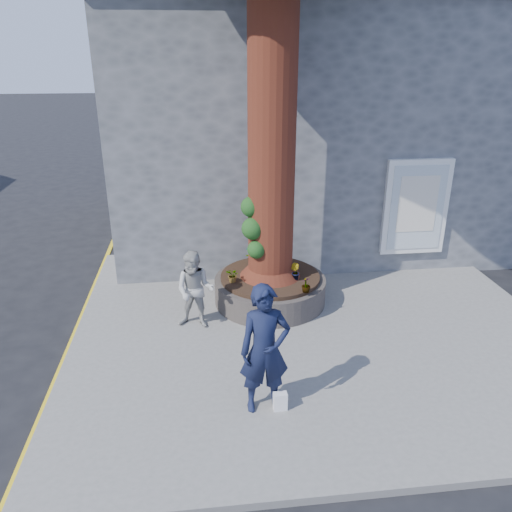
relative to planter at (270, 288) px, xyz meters
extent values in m
plane|color=black|center=(-0.80, -2.00, -0.41)|extent=(120.00, 120.00, 0.00)
cube|color=slate|center=(0.70, -1.00, -0.35)|extent=(9.00, 8.00, 0.12)
cube|color=yellow|center=(-3.85, -1.00, -0.41)|extent=(0.10, 30.00, 0.01)
cube|color=#55575A|center=(1.70, 5.20, 2.59)|extent=(10.00, 8.00, 6.00)
cube|color=black|center=(1.70, 5.20, 5.74)|extent=(10.30, 8.30, 0.30)
cube|color=white|center=(3.50, 1.14, 1.29)|extent=(1.50, 0.12, 2.20)
cube|color=silver|center=(3.50, 1.08, 1.29)|extent=(1.25, 0.04, 1.95)
cube|color=silver|center=(3.50, 1.06, 1.39)|extent=(0.90, 0.02, 1.30)
cylinder|color=black|center=(0.00, 0.00, -0.03)|extent=(2.30, 2.30, 0.52)
cylinder|color=black|center=(0.00, 0.00, 0.27)|extent=(2.04, 2.04, 0.08)
cylinder|color=#4B1B12|center=(0.00, 0.00, 4.06)|extent=(0.90, 0.90, 7.50)
cone|color=#4B1B12|center=(0.00, 0.00, 0.66)|extent=(1.24, 1.24, 0.70)
sphere|color=#153B13|center=(-0.38, -0.20, 1.41)|extent=(0.44, 0.44, 0.44)
sphere|color=#153B13|center=(-0.32, -0.30, 1.01)|extent=(0.36, 0.36, 0.36)
sphere|color=#153B13|center=(-0.40, -0.08, 1.81)|extent=(0.40, 0.40, 0.40)
imported|color=#121833|center=(-0.56, -3.32, 0.70)|extent=(0.74, 0.50, 1.98)
imported|color=#A7A5A0|center=(-1.54, -0.85, 0.47)|extent=(0.86, 0.75, 1.52)
cube|color=white|center=(-0.34, -3.40, -0.15)|extent=(0.20, 0.13, 0.28)
imported|color=gray|center=(-0.33, 0.70, 0.50)|extent=(0.24, 0.21, 0.38)
imported|color=gray|center=(0.46, -0.29, 0.48)|extent=(0.26, 0.26, 0.35)
imported|color=gray|center=(0.57, -0.85, 0.46)|extent=(0.23, 0.23, 0.30)
imported|color=gray|center=(-0.78, -0.25, 0.45)|extent=(0.35, 0.35, 0.29)
camera|label=1|loc=(-1.39, -9.24, 4.60)|focal=35.00mm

